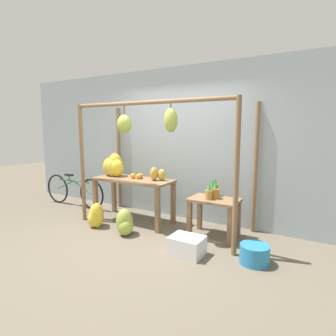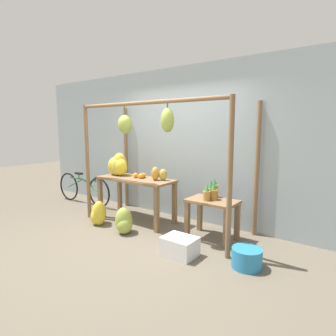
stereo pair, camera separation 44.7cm
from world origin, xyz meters
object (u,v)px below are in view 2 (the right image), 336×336
object	(u,v)px
blue_bucket	(247,258)
papaya_pile	(159,174)
banana_pile_ground_right	(124,222)
fruit_crate_white	(180,246)
banana_pile_on_table	(118,166)
orange_pile	(140,176)
pineapple_cluster	(212,191)
parked_bicycle	(83,189)
banana_pile_ground_left	(99,214)

from	to	relation	value
blue_bucket	papaya_pile	bearing A→B (deg)	162.29
banana_pile_ground_right	fruit_crate_white	world-z (taller)	banana_pile_ground_right
banana_pile_ground_right	papaya_pile	size ratio (longest dim) A/B	1.58
banana_pile_on_table	fruit_crate_white	xyz separation A→B (m)	(1.95, -0.76, -0.85)
papaya_pile	orange_pile	bearing A→B (deg)	-176.29
orange_pile	papaya_pile	world-z (taller)	papaya_pile
pineapple_cluster	parked_bicycle	xyz separation A→B (m)	(-3.24, 0.03, -0.39)
orange_pile	parked_bicycle	world-z (taller)	orange_pile
banana_pile_on_table	pineapple_cluster	bearing A→B (deg)	2.17
banana_pile_ground_left	parked_bicycle	xyz separation A→B (m)	(-1.37, 0.71, 0.15)
banana_pile_on_table	papaya_pile	xyz separation A→B (m)	(0.96, 0.05, -0.07)
banana_pile_ground_right	blue_bucket	size ratio (longest dim) A/B	1.16
fruit_crate_white	parked_bicycle	distance (m)	3.33
banana_pile_ground_left	pineapple_cluster	bearing A→B (deg)	19.95
banana_pile_ground_left	parked_bicycle	size ratio (longest dim) A/B	0.26
pineapple_cluster	banana_pile_ground_left	xyz separation A→B (m)	(-1.87, -0.68, -0.54)
banana_pile_ground_right	banana_pile_ground_left	bearing A→B (deg)	178.14
orange_pile	blue_bucket	world-z (taller)	orange_pile
pineapple_cluster	fruit_crate_white	size ratio (longest dim) A/B	0.87
banana_pile_ground_left	papaya_pile	world-z (taller)	papaya_pile
parked_bicycle	papaya_pile	bearing A→B (deg)	-1.34
blue_bucket	orange_pile	bearing A→B (deg)	165.97
banana_pile_on_table	banana_pile_ground_right	size ratio (longest dim) A/B	1.19
orange_pile	parked_bicycle	size ratio (longest dim) A/B	0.13
orange_pile	banana_pile_ground_left	xyz separation A→B (m)	(-0.43, -0.63, -0.64)
orange_pile	banana_pile_ground_right	xyz separation A→B (m)	(0.23, -0.65, -0.65)
banana_pile_on_table	blue_bucket	world-z (taller)	banana_pile_on_table
banana_pile_on_table	papaya_pile	world-z (taller)	banana_pile_on_table
banana_pile_on_table	banana_pile_ground_right	bearing A→B (deg)	-38.66
papaya_pile	banana_pile_ground_right	bearing A→B (deg)	-104.55
banana_pile_ground_left	papaya_pile	distance (m)	1.28
pineapple_cluster	parked_bicycle	size ratio (longest dim) A/B	0.23
orange_pile	banana_pile_ground_left	distance (m)	1.00
banana_pile_on_table	parked_bicycle	size ratio (longest dim) A/B	0.30
banana_pile_ground_right	papaya_pile	xyz separation A→B (m)	(0.18, 0.68, 0.71)
papaya_pile	blue_bucket	bearing A→B (deg)	-17.71
fruit_crate_white	papaya_pile	xyz separation A→B (m)	(-1.00, 0.81, 0.78)
fruit_crate_white	blue_bucket	xyz separation A→B (m)	(0.85, 0.22, -0.00)
banana_pile_ground_right	fruit_crate_white	bearing A→B (deg)	-6.46
banana_pile_ground_left	banana_pile_on_table	bearing A→B (deg)	101.00
fruit_crate_white	papaya_pile	size ratio (longest dim) A/B	1.64
fruit_crate_white	parked_bicycle	bearing A→B (deg)	164.98
pineapple_cluster	parked_bicycle	distance (m)	3.26
blue_bucket	pineapple_cluster	bearing A→B (deg)	143.19
banana_pile_ground_left	parked_bicycle	world-z (taller)	parked_bicycle
banana_pile_on_table	fruit_crate_white	bearing A→B (deg)	-21.18
orange_pile	pineapple_cluster	xyz separation A→B (m)	(1.43, 0.05, -0.11)
blue_bucket	banana_pile_on_table	bearing A→B (deg)	169.17
fruit_crate_white	blue_bucket	world-z (taller)	fruit_crate_white
fruit_crate_white	pineapple_cluster	bearing A→B (deg)	87.89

